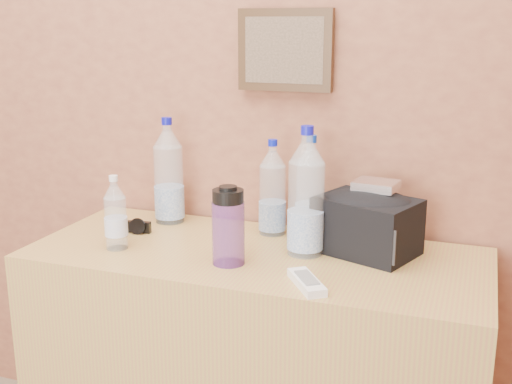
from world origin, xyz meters
TOP-DOWN VIEW (x-y plane):
  - picture_frame at (0.30, 1.98)m, footprint 0.30×0.03m
  - dresser at (0.30, 1.70)m, footprint 1.33×0.56m
  - pet_large_a at (-0.07, 1.89)m, footprint 0.10×0.10m
  - pet_large_b at (0.29, 1.89)m, footprint 0.08×0.08m
  - pet_large_c at (0.42, 1.88)m, footprint 0.09×0.09m
  - pet_large_d at (0.44, 1.74)m, footprint 0.10×0.10m
  - pet_small at (-0.10, 1.60)m, footprint 0.06×0.06m
  - nalgene_bottle at (0.26, 1.59)m, footprint 0.09×0.09m
  - sunglasses at (-0.14, 1.74)m, footprint 0.15×0.07m
  - ac_remote at (0.51, 1.51)m, footprint 0.13×0.16m
  - toiletry_bag at (0.60, 1.81)m, footprint 0.32×0.28m
  - foil_packet at (0.62, 1.84)m, footprint 0.13×0.12m

SIDE VIEW (x-z plane):
  - dresser at x=0.30m, z-range 0.00..0.83m
  - ac_remote at x=0.51m, z-range 0.83..0.85m
  - sunglasses at x=-0.14m, z-range 0.83..0.87m
  - toiletry_bag at x=0.60m, z-range 0.83..1.02m
  - pet_small at x=-0.10m, z-range 0.82..1.04m
  - nalgene_bottle at x=0.26m, z-range 0.83..1.05m
  - pet_large_b at x=0.29m, z-range 0.81..1.12m
  - pet_large_c at x=0.42m, z-range 0.81..1.14m
  - pet_large_a at x=-0.07m, z-range 0.81..1.16m
  - pet_large_d at x=0.44m, z-range 0.81..1.18m
  - foil_packet at x=0.62m, z-range 1.02..1.04m
  - picture_frame at x=0.30m, z-range 1.27..1.52m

